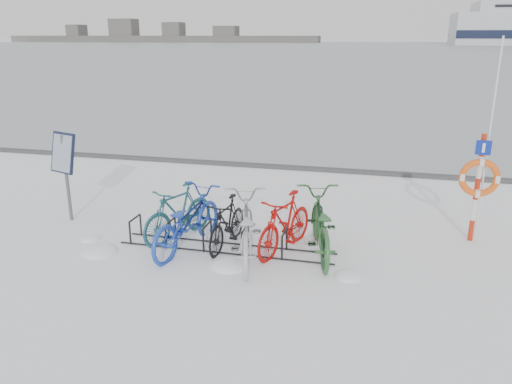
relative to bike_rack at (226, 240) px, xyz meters
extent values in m
plane|color=white|center=(0.00, 0.00, -0.18)|extent=(900.00, 900.00, 0.00)
cube|color=#97A3AA|center=(0.00, 155.00, -0.17)|extent=(400.00, 298.00, 0.02)
cube|color=#3F3F42|center=(0.00, 5.90, -0.13)|extent=(400.00, 0.25, 0.10)
cylinder|color=black|center=(-1.80, -0.22, 0.04)|extent=(0.04, 0.04, 0.44)
cylinder|color=black|center=(-1.80, 0.22, 0.04)|extent=(0.04, 0.04, 0.44)
cylinder|color=black|center=(-1.80, 0.00, 0.26)|extent=(0.04, 0.44, 0.04)
cylinder|color=black|center=(-1.08, -0.22, 0.04)|extent=(0.04, 0.04, 0.44)
cylinder|color=black|center=(-1.08, 0.22, 0.04)|extent=(0.04, 0.04, 0.44)
cylinder|color=black|center=(-1.08, 0.00, 0.26)|extent=(0.04, 0.44, 0.04)
cylinder|color=black|center=(-0.36, -0.22, 0.04)|extent=(0.04, 0.04, 0.44)
cylinder|color=black|center=(-0.36, 0.22, 0.04)|extent=(0.04, 0.04, 0.44)
cylinder|color=black|center=(-0.36, 0.00, 0.26)|extent=(0.04, 0.44, 0.04)
cylinder|color=black|center=(0.36, -0.22, 0.04)|extent=(0.04, 0.04, 0.44)
cylinder|color=black|center=(0.36, 0.22, 0.04)|extent=(0.04, 0.04, 0.44)
cylinder|color=black|center=(0.36, 0.00, 0.26)|extent=(0.04, 0.44, 0.04)
cylinder|color=black|center=(1.08, -0.22, 0.04)|extent=(0.04, 0.04, 0.44)
cylinder|color=black|center=(1.08, 0.22, 0.04)|extent=(0.04, 0.04, 0.44)
cylinder|color=black|center=(1.08, 0.00, 0.26)|extent=(0.04, 0.44, 0.04)
cylinder|color=black|center=(1.80, -0.22, 0.04)|extent=(0.04, 0.04, 0.44)
cylinder|color=black|center=(1.80, 0.22, 0.04)|extent=(0.04, 0.04, 0.44)
cylinder|color=black|center=(1.80, 0.00, 0.26)|extent=(0.04, 0.44, 0.04)
cylinder|color=black|center=(0.00, -0.22, -0.16)|extent=(4.00, 0.03, 0.03)
cylinder|color=black|center=(0.00, 0.22, -0.16)|extent=(4.00, 0.03, 0.03)
cylinder|color=#595B5E|center=(-3.64, 0.67, 0.73)|extent=(0.07, 0.07, 1.81)
cube|color=black|center=(-3.64, 0.64, 1.28)|extent=(0.67, 0.42, 0.82)
cube|color=#8C99AD|center=(-3.64, 0.60, 1.28)|extent=(0.59, 0.34, 0.73)
cylinder|color=red|center=(4.40, 1.52, 0.02)|extent=(0.09, 0.09, 0.41)
cylinder|color=silver|center=(4.40, 1.52, 0.44)|extent=(0.09, 0.09, 0.41)
cylinder|color=red|center=(4.40, 1.52, 0.85)|extent=(0.09, 0.09, 0.41)
cylinder|color=silver|center=(4.40, 1.52, 1.26)|extent=(0.09, 0.09, 0.41)
cylinder|color=red|center=(4.40, 1.52, 1.67)|extent=(0.09, 0.09, 0.41)
torus|color=#EB5916|center=(4.40, 1.43, 1.08)|extent=(0.72, 0.12, 0.72)
cube|color=#0D2293|center=(4.40, 1.44, 1.64)|extent=(0.26, 0.03, 0.26)
cylinder|color=silver|center=(4.49, 1.57, 1.69)|extent=(0.03, 0.03, 3.73)
cube|color=#494949|center=(-120.00, 260.00, 1.57)|extent=(180.00, 12.00, 3.50)
cube|color=#494949|center=(-150.00, 260.00, 5.32)|extent=(24.00, 10.00, 8.00)
cube|color=#494949|center=(-90.00, 260.00, 4.82)|extent=(20.00, 10.00, 6.00)
imported|color=#1E555E|center=(-1.05, 0.33, 0.36)|extent=(1.16, 1.86, 1.08)
imported|color=#1E42B2|center=(-0.71, -0.11, 0.38)|extent=(1.16, 2.26, 1.13)
imported|color=black|center=(-0.03, 0.16, 0.30)|extent=(0.62, 1.63, 0.96)
imported|color=#B0B3B9|center=(0.43, -0.26, 0.40)|extent=(1.31, 2.33, 1.16)
imported|color=#B50D0A|center=(1.04, 0.23, 0.36)|extent=(1.09, 1.88, 1.09)
imported|color=#2D6131|center=(1.67, 0.25, 0.40)|extent=(1.24, 2.31, 1.15)
ellipsoid|color=white|center=(-2.18, -0.68, -0.18)|extent=(0.64, 0.64, 0.22)
ellipsoid|color=white|center=(0.26, -0.65, -0.18)|extent=(0.66, 0.66, 0.23)
ellipsoid|color=white|center=(0.97, 0.72, -0.18)|extent=(0.48, 0.48, 0.17)
ellipsoid|color=white|center=(-0.59, 0.51, -0.18)|extent=(0.39, 0.39, 0.14)
ellipsoid|color=white|center=(2.24, -0.58, -0.18)|extent=(0.46, 0.46, 0.16)
ellipsoid|color=white|center=(-2.66, -0.18, -0.18)|extent=(0.37, 0.37, 0.13)
ellipsoid|color=white|center=(0.64, 0.61, -0.18)|extent=(0.37, 0.37, 0.13)
camera|label=1|loc=(2.54, -8.02, 3.56)|focal=35.00mm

